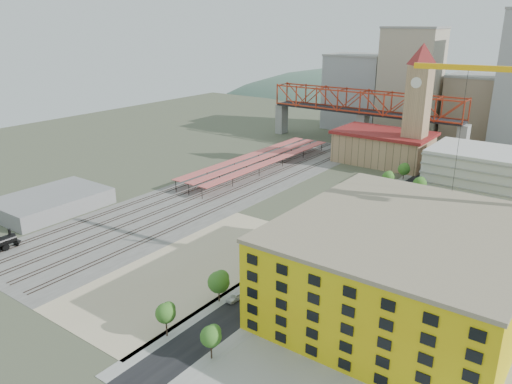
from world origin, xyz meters
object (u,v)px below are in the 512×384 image
Objects in this scene: car_0 at (235,297)px; site_trailer_a at (263,288)px; site_trailer_c at (294,266)px; clock_tower at (418,96)px; site_trailer_d at (329,241)px; construction_building at (404,267)px; site_trailer_b at (263,288)px.

site_trailer_a is at bearing 68.69° from car_0.
car_0 is at bearing -87.75° from site_trailer_c.
clock_tower is 5.50× the size of site_trailer_d.
construction_building reaches higher than site_trailer_c.
site_trailer_a is 29.73m from site_trailer_d.
site_trailer_d is (0.00, 16.93, 0.04)m from site_trailer_c.
site_trailer_a is at bearing -82.10° from site_trailer_b.
clock_tower reaches higher than construction_building.
car_0 is (-3.00, -35.33, -0.53)m from site_trailer_d.
site_trailer_a is 1.09× the size of site_trailer_d.
site_trailer_a is 2.31× the size of car_0.
site_trailer_a is 1.10× the size of site_trailer_b.
car_0 is (-3.00, -5.60, -0.65)m from site_trailer_a.
site_trailer_d is 35.46m from car_0.
clock_tower is 5.55× the size of site_trailer_b.
clock_tower is 115.61m from site_trailer_a.
site_trailer_d is (0.00, 29.57, 0.01)m from site_trailer_b.
clock_tower is at bearing 95.80° from site_trailer_d.
clock_tower is at bearing 74.09° from site_trailer_a.
construction_building is at bearing 32.49° from site_trailer_b.
construction_building is 27.26m from site_trailer_c.
construction_building is at bearing 9.89° from site_trailer_c.
site_trailer_c is (8.00, -99.26, -27.44)m from clock_tower.
construction_building is 4.91× the size of site_trailer_a.
car_0 is at bearing -148.65° from construction_building.
site_trailer_d is at bearing 145.80° from construction_building.
clock_tower is at bearing 99.30° from car_0.
site_trailer_b is (-26.00, -11.90, -8.13)m from construction_building.
site_trailer_b is at bearing 70.00° from site_trailer_a.
site_trailer_c is 0.97× the size of site_trailer_d.
clock_tower reaches higher than car_0.
construction_building is (34.00, -99.99, -19.29)m from clock_tower.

